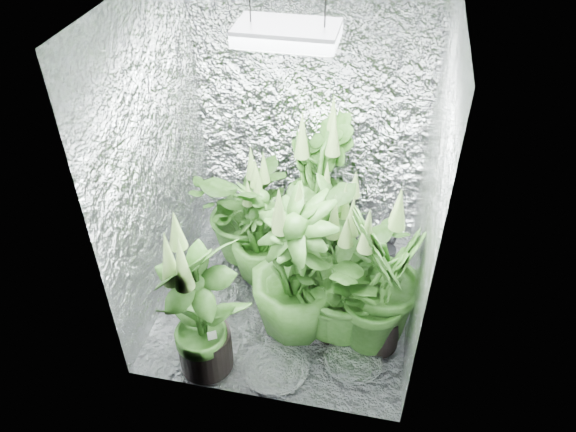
# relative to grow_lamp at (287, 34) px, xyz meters

# --- Properties ---
(ground) EXTENTS (1.60, 1.60, 0.00)m
(ground) POSITION_rel_grow_lamp_xyz_m (0.00, 0.00, -1.83)
(ground) COLOR white
(ground) RESTS_ON ground
(walls) EXTENTS (1.62, 1.62, 2.00)m
(walls) POSITION_rel_grow_lamp_xyz_m (0.00, 0.00, -0.83)
(walls) COLOR white
(walls) RESTS_ON ground
(grow_lamp) EXTENTS (0.50, 0.30, 0.22)m
(grow_lamp) POSITION_rel_grow_lamp_xyz_m (0.00, 0.00, 0.00)
(grow_lamp) COLOR gray
(grow_lamp) RESTS_ON ceiling
(plant_a) EXTENTS (0.96, 0.96, 0.89)m
(plant_a) POSITION_rel_grow_lamp_xyz_m (-0.35, 0.35, -1.41)
(plant_a) COLOR black
(plant_a) RESTS_ON ground
(plant_b) EXTENTS (0.60, 0.60, 0.95)m
(plant_b) POSITION_rel_grow_lamp_xyz_m (0.27, 0.14, -1.39)
(plant_b) COLOR black
(plant_b) RESTS_ON ground
(plant_c) EXTENTS (0.65, 0.65, 1.13)m
(plant_c) POSITION_rel_grow_lamp_xyz_m (0.09, 0.64, -1.31)
(plant_c) COLOR black
(plant_c) RESTS_ON ground
(plant_d) EXTENTS (0.58, 0.58, 0.83)m
(plant_d) POSITION_rel_grow_lamp_xyz_m (-0.22, 0.16, -1.45)
(plant_d) COLOR black
(plant_d) RESTS_ON ground
(plant_e) EXTENTS (0.91, 0.91, 0.98)m
(plant_e) POSITION_rel_grow_lamp_xyz_m (0.36, -0.22, -1.36)
(plant_e) COLOR black
(plant_e) RESTS_ON ground
(plant_f) EXTENTS (0.73, 0.73, 1.10)m
(plant_f) POSITION_rel_grow_lamp_xyz_m (-0.36, -0.64, -1.33)
(plant_f) COLOR black
(plant_f) RESTS_ON ground
(plant_g) EXTENTS (0.62, 0.62, 1.12)m
(plant_g) POSITION_rel_grow_lamp_xyz_m (0.61, -0.26, -1.31)
(plant_g) COLOR black
(plant_g) RESTS_ON ground
(plant_h) EXTENTS (0.78, 0.78, 1.09)m
(plant_h) POSITION_rel_grow_lamp_xyz_m (0.10, -0.25, -1.33)
(plant_h) COLOR black
(plant_h) RESTS_ON ground
(circulation_fan) EXTENTS (0.18, 0.30, 0.36)m
(circulation_fan) POSITION_rel_grow_lamp_xyz_m (0.60, 0.55, -1.68)
(circulation_fan) COLOR black
(circulation_fan) RESTS_ON ground
(plant_label) EXTENTS (0.06, 0.05, 0.08)m
(plant_label) POSITION_rel_grow_lamp_xyz_m (-0.29, -0.67, -1.53)
(plant_label) COLOR white
(plant_label) RESTS_ON plant_f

